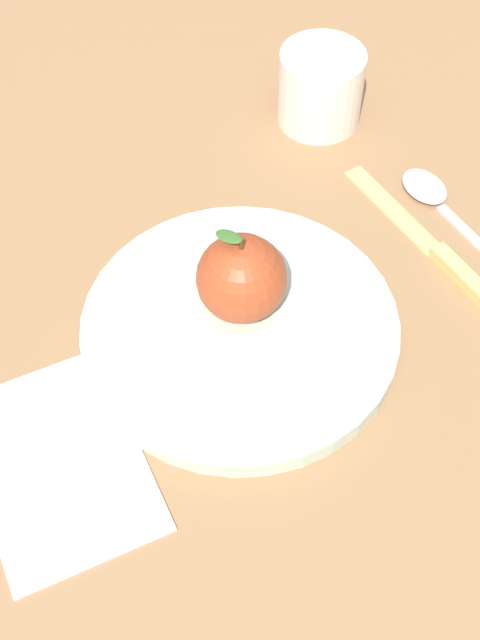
# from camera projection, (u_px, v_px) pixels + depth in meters

# --- Properties ---
(ground_plane) EXTENTS (2.40, 2.40, 0.00)m
(ground_plane) POSITION_uv_depth(u_px,v_px,m) (276.00, 321.00, 0.69)
(ground_plane) COLOR olive
(dinner_plate) EXTENTS (0.25, 0.25, 0.02)m
(dinner_plate) POSITION_uv_depth(u_px,v_px,m) (240.00, 328.00, 0.67)
(dinner_plate) COLOR #B2C6B2
(dinner_plate) RESTS_ON ground_plane
(apple) EXTENTS (0.07, 0.07, 0.08)m
(apple) POSITION_uv_depth(u_px,v_px,m) (241.00, 278.00, 0.65)
(apple) COLOR #9E3D1E
(apple) RESTS_ON dinner_plate
(cup) EXTENTS (0.08, 0.08, 0.07)m
(cup) POSITION_uv_depth(u_px,v_px,m) (321.00, 84.00, 0.80)
(cup) COLOR silver
(cup) RESTS_ON ground_plane
(knife) EXTENTS (0.18, 0.12, 0.01)m
(knife) POSITION_uv_depth(u_px,v_px,m) (436.00, 250.00, 0.73)
(knife) COLOR #D8B766
(knife) RESTS_ON ground_plane
(spoon) EXTENTS (0.15, 0.11, 0.01)m
(spoon) POSITION_uv_depth(u_px,v_px,m) (436.00, 198.00, 0.76)
(spoon) COLOR silver
(spoon) RESTS_ON ground_plane
(linen_napkin) EXTENTS (0.20, 0.19, 0.00)m
(linen_napkin) POSITION_uv_depth(u_px,v_px,m) (59.00, 463.00, 0.61)
(linen_napkin) COLOR beige
(linen_napkin) RESTS_ON ground_plane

